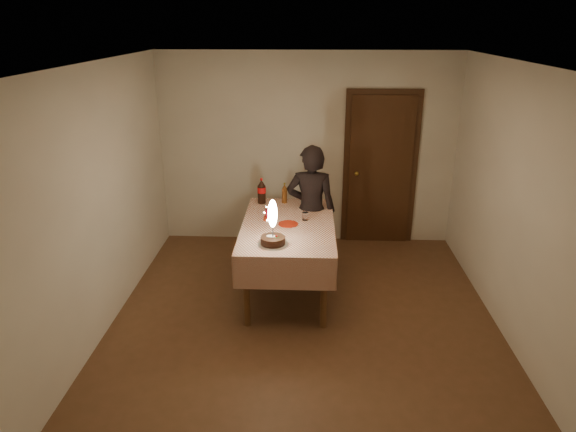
{
  "coord_description": "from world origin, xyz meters",
  "views": [
    {
      "loc": [
        0.03,
        -4.57,
        2.96
      ],
      "look_at": [
        -0.19,
        0.66,
        0.95
      ],
      "focal_mm": 32.0,
      "sensor_mm": 36.0,
      "label": 1
    }
  ],
  "objects_px": {
    "birthday_cake": "(273,232)",
    "clear_cup": "(305,216)",
    "red_cup": "(269,214)",
    "amber_bottle_right": "(304,197)",
    "photographer": "(311,211)",
    "cola_bottle": "(262,191)",
    "red_plate": "(288,224)",
    "amber_bottle_left": "(285,194)",
    "dining_table": "(288,233)"
  },
  "relations": [
    {
      "from": "dining_table",
      "to": "cola_bottle",
      "type": "xyz_separation_m",
      "value": [
        -0.35,
        0.68,
        0.26
      ]
    },
    {
      "from": "birthday_cake",
      "to": "clear_cup",
      "type": "distance_m",
      "value": 0.76
    },
    {
      "from": "amber_bottle_left",
      "to": "amber_bottle_right",
      "type": "xyz_separation_m",
      "value": [
        0.24,
        -0.1,
        0.0
      ]
    },
    {
      "from": "birthday_cake",
      "to": "clear_cup",
      "type": "height_order",
      "value": "birthday_cake"
    },
    {
      "from": "clear_cup",
      "to": "red_plate",
      "type": "bearing_deg",
      "value": -142.91
    },
    {
      "from": "red_plate",
      "to": "clear_cup",
      "type": "relative_size",
      "value": 2.44
    },
    {
      "from": "dining_table",
      "to": "amber_bottle_left",
      "type": "relative_size",
      "value": 6.75
    },
    {
      "from": "red_plate",
      "to": "amber_bottle_right",
      "type": "bearing_deg",
      "value": 74.76
    },
    {
      "from": "birthday_cake",
      "to": "cola_bottle",
      "type": "distance_m",
      "value": 1.26
    },
    {
      "from": "birthday_cake",
      "to": "cola_bottle",
      "type": "height_order",
      "value": "birthday_cake"
    },
    {
      "from": "clear_cup",
      "to": "amber_bottle_left",
      "type": "relative_size",
      "value": 0.35
    },
    {
      "from": "cola_bottle",
      "to": "red_plate",
      "type": "bearing_deg",
      "value": -62.81
    },
    {
      "from": "red_cup",
      "to": "clear_cup",
      "type": "relative_size",
      "value": 1.11
    },
    {
      "from": "red_plate",
      "to": "cola_bottle",
      "type": "distance_m",
      "value": 0.79
    },
    {
      "from": "red_plate",
      "to": "amber_bottle_left",
      "type": "height_order",
      "value": "amber_bottle_left"
    },
    {
      "from": "dining_table",
      "to": "photographer",
      "type": "height_order",
      "value": "photographer"
    },
    {
      "from": "red_plate",
      "to": "amber_bottle_left",
      "type": "bearing_deg",
      "value": 96.0
    },
    {
      "from": "cola_bottle",
      "to": "amber_bottle_right",
      "type": "distance_m",
      "value": 0.53
    },
    {
      "from": "red_plate",
      "to": "clear_cup",
      "type": "xyz_separation_m",
      "value": [
        0.19,
        0.14,
        0.04
      ]
    },
    {
      "from": "birthday_cake",
      "to": "dining_table",
      "type": "bearing_deg",
      "value": 76.81
    },
    {
      "from": "dining_table",
      "to": "amber_bottle_left",
      "type": "xyz_separation_m",
      "value": [
        -0.07,
        0.7,
        0.23
      ]
    },
    {
      "from": "cola_bottle",
      "to": "amber_bottle_right",
      "type": "relative_size",
      "value": 1.25
    },
    {
      "from": "cola_bottle",
      "to": "dining_table",
      "type": "bearing_deg",
      "value": -62.43
    },
    {
      "from": "red_cup",
      "to": "amber_bottle_right",
      "type": "bearing_deg",
      "value": 47.71
    },
    {
      "from": "cola_bottle",
      "to": "amber_bottle_right",
      "type": "bearing_deg",
      "value": -8.98
    },
    {
      "from": "red_cup",
      "to": "amber_bottle_right",
      "type": "distance_m",
      "value": 0.59
    },
    {
      "from": "clear_cup",
      "to": "cola_bottle",
      "type": "bearing_deg",
      "value": 134.59
    },
    {
      "from": "photographer",
      "to": "cola_bottle",
      "type": "bearing_deg",
      "value": 163.58
    },
    {
      "from": "red_plate",
      "to": "amber_bottle_right",
      "type": "height_order",
      "value": "amber_bottle_right"
    },
    {
      "from": "dining_table",
      "to": "red_cup",
      "type": "relative_size",
      "value": 17.2
    },
    {
      "from": "cola_bottle",
      "to": "amber_bottle_left",
      "type": "xyz_separation_m",
      "value": [
        0.28,
        0.02,
        -0.03
      ]
    },
    {
      "from": "red_cup",
      "to": "dining_table",
      "type": "bearing_deg",
      "value": -35.79
    },
    {
      "from": "red_cup",
      "to": "red_plate",
      "type": "bearing_deg",
      "value": -37.7
    },
    {
      "from": "clear_cup",
      "to": "amber_bottle_left",
      "type": "bearing_deg",
      "value": 114.63
    },
    {
      "from": "cola_bottle",
      "to": "photographer",
      "type": "bearing_deg",
      "value": -16.42
    },
    {
      "from": "clear_cup",
      "to": "cola_bottle",
      "type": "distance_m",
      "value": 0.78
    },
    {
      "from": "red_plate",
      "to": "red_cup",
      "type": "height_order",
      "value": "red_cup"
    },
    {
      "from": "cola_bottle",
      "to": "photographer",
      "type": "xyz_separation_m",
      "value": [
        0.61,
        -0.18,
        -0.18
      ]
    },
    {
      "from": "red_cup",
      "to": "clear_cup",
      "type": "height_order",
      "value": "red_cup"
    },
    {
      "from": "birthday_cake",
      "to": "red_plate",
      "type": "xyz_separation_m",
      "value": [
        0.13,
        0.55,
        -0.13
      ]
    },
    {
      "from": "cola_bottle",
      "to": "red_cup",
      "type": "bearing_deg",
      "value": -76.12
    },
    {
      "from": "dining_table",
      "to": "photographer",
      "type": "relative_size",
      "value": 1.06
    },
    {
      "from": "amber_bottle_left",
      "to": "photographer",
      "type": "xyz_separation_m",
      "value": [
        0.33,
        -0.2,
        -0.14
      ]
    },
    {
      "from": "red_plate",
      "to": "photographer",
      "type": "bearing_deg",
      "value": 63.71
    },
    {
      "from": "dining_table",
      "to": "cola_bottle",
      "type": "distance_m",
      "value": 0.81
    },
    {
      "from": "clear_cup",
      "to": "amber_bottle_left",
      "type": "xyz_separation_m",
      "value": [
        -0.26,
        0.57,
        0.07
      ]
    },
    {
      "from": "dining_table",
      "to": "amber_bottle_right",
      "type": "height_order",
      "value": "amber_bottle_right"
    },
    {
      "from": "dining_table",
      "to": "amber_bottle_left",
      "type": "bearing_deg",
      "value": 96.07
    },
    {
      "from": "birthday_cake",
      "to": "amber_bottle_left",
      "type": "distance_m",
      "value": 1.26
    },
    {
      "from": "red_cup",
      "to": "cola_bottle",
      "type": "distance_m",
      "value": 0.54
    }
  ]
}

